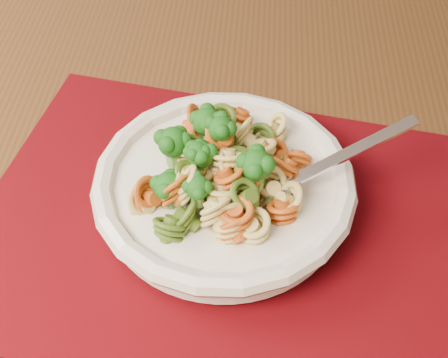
# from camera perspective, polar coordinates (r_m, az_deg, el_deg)

# --- Properties ---
(dining_table) EXTENTS (1.64, 1.16, 0.71)m
(dining_table) POSITION_cam_1_polar(r_m,az_deg,el_deg) (0.69, -0.74, -2.19)
(dining_table) COLOR #4F2D16
(dining_table) RESTS_ON ground
(placemat) EXTENTS (0.45, 0.36, 0.00)m
(placemat) POSITION_cam_1_polar(r_m,az_deg,el_deg) (0.56, -0.76, -4.06)
(placemat) COLOR #56030B
(placemat) RESTS_ON dining_table
(pasta_bowl) EXTENTS (0.23, 0.23, 0.04)m
(pasta_bowl) POSITION_cam_1_polar(r_m,az_deg,el_deg) (0.55, 0.00, -0.83)
(pasta_bowl) COLOR silver
(pasta_bowl) RESTS_ON placemat
(pasta_broccoli_heap) EXTENTS (0.20, 0.20, 0.06)m
(pasta_broccoli_heap) POSITION_cam_1_polar(r_m,az_deg,el_deg) (0.54, 0.00, 0.43)
(pasta_broccoli_heap) COLOR #CDC165
(pasta_broccoli_heap) RESTS_ON pasta_bowl
(fork) EXTENTS (0.17, 0.11, 0.08)m
(fork) POSITION_cam_1_polar(r_m,az_deg,el_deg) (0.53, 4.43, -1.11)
(fork) COLOR silver
(fork) RESTS_ON pasta_bowl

